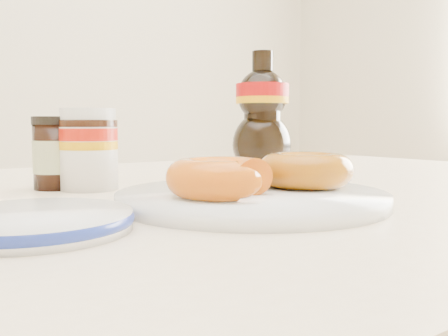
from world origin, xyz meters
TOP-DOWN VIEW (x-y plane):
  - dining_table at (0.00, 0.10)m, footprint 1.40×0.90m
  - plate at (-0.05, -0.05)m, footprint 0.28×0.28m
  - donut_bitten at (-0.10, -0.06)m, footprint 0.14×0.14m
  - donut_whole at (0.03, -0.06)m, footprint 0.11×0.11m
  - nutella_jar at (-0.14, 0.16)m, footprint 0.07×0.07m
  - syrup_bottle at (0.17, 0.19)m, footprint 0.13×0.12m
  - dark_jar at (-0.18, 0.20)m, footprint 0.06×0.06m
  - blue_rim_saucer at (-0.27, -0.06)m, footprint 0.16×0.16m

SIDE VIEW (x-z plane):
  - dining_table at x=0.00m, z-range 0.29..1.04m
  - plate at x=-0.05m, z-range 0.75..0.76m
  - blue_rim_saucer at x=-0.27m, z-range 0.75..0.77m
  - donut_bitten at x=-0.10m, z-range 0.76..0.80m
  - donut_whole at x=0.03m, z-range 0.76..0.80m
  - dark_jar at x=-0.18m, z-range 0.75..0.84m
  - nutella_jar at x=-0.14m, z-range 0.75..0.86m
  - syrup_bottle at x=0.17m, z-range 0.75..0.96m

